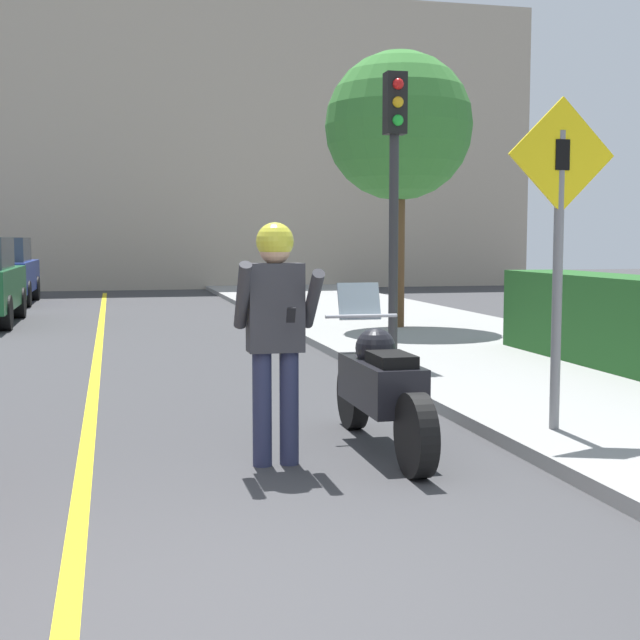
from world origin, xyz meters
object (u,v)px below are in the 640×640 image
(crossing_sign, at_px, (559,232))
(traffic_light, at_px, (395,161))
(street_tree, at_px, (399,127))
(motorcycle, at_px, (381,387))
(person_biker, at_px, (275,317))

(crossing_sign, height_order, traffic_light, traffic_light)
(street_tree, bearing_deg, motorcycle, -108.98)
(motorcycle, bearing_deg, traffic_light, 70.85)
(traffic_light, bearing_deg, crossing_sign, -90.07)
(crossing_sign, bearing_deg, traffic_light, 89.93)
(motorcycle, relative_size, person_biker, 1.27)
(crossing_sign, relative_size, traffic_light, 0.74)
(motorcycle, height_order, traffic_light, traffic_light)
(motorcycle, bearing_deg, street_tree, 71.02)
(motorcycle, height_order, crossing_sign, crossing_sign)
(motorcycle, relative_size, street_tree, 0.48)
(motorcycle, xyz_separation_m, street_tree, (2.83, 8.21, 3.07))
(person_biker, bearing_deg, traffic_light, 62.41)
(person_biker, height_order, street_tree, street_tree)
(street_tree, bearing_deg, crossing_sign, -99.43)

